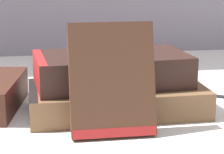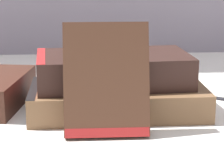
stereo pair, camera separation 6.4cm
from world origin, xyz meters
TOP-DOWN VIEW (x-y plane):
  - ground_plane at (0.00, 0.00)m, footprint 3.00×3.00m
  - book_flat_bottom at (-0.02, 0.02)m, footprint 0.26×0.14m
  - book_flat_top at (-0.03, 0.03)m, footprint 0.23×0.14m
  - book_leaning_front at (-0.04, -0.07)m, footprint 0.11×0.05m
  - pocket_watch at (0.00, 0.02)m, footprint 0.06×0.06m

SIDE VIEW (x-z plane):
  - ground_plane at x=0.00m, z-range 0.00..0.00m
  - book_flat_bottom at x=-0.02m, z-range 0.00..0.04m
  - book_flat_top at x=-0.03m, z-range 0.04..0.09m
  - book_leaning_front at x=-0.04m, z-range -0.01..0.14m
  - pocket_watch at x=0.00m, z-range 0.09..0.09m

